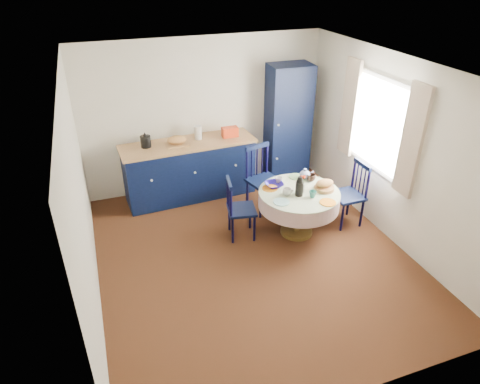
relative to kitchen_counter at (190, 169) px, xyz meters
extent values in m
plane|color=black|center=(0.38, -1.90, -0.49)|extent=(4.50, 4.50, 0.00)
plane|color=white|center=(0.38, -1.90, 2.01)|extent=(4.50, 4.50, 0.00)
cube|color=white|center=(0.38, 0.35, 0.76)|extent=(4.00, 0.02, 2.50)
cube|color=white|center=(-1.62, -1.90, 0.76)|extent=(0.02, 4.50, 2.50)
cube|color=white|center=(2.38, -1.90, 0.76)|extent=(0.02, 4.50, 2.50)
plane|color=white|center=(2.38, -1.60, 1.01)|extent=(0.00, 1.20, 1.20)
cube|color=#EAE3C6|center=(2.30, -2.30, 1.06)|extent=(0.05, 0.34, 1.45)
cube|color=#EAE3C6|center=(2.30, -0.90, 1.06)|extent=(0.05, 0.34, 1.45)
cube|color=black|center=(0.00, 0.00, -0.03)|extent=(2.11, 0.73, 0.92)
cube|color=tan|center=(0.00, 0.00, 0.45)|extent=(2.17, 0.77, 0.04)
cube|color=#B42E11|center=(0.71, 0.05, 0.55)|extent=(0.27, 0.15, 0.16)
cube|color=tan|center=(-0.18, -0.05, 0.48)|extent=(0.35, 0.26, 0.02)
ellipsoid|color=#A87641|center=(-0.18, -0.05, 0.55)|extent=(0.31, 0.20, 0.13)
cylinder|color=silver|center=(0.19, 0.10, 0.58)|extent=(0.12, 0.12, 0.22)
cube|color=black|center=(1.78, 0.10, 0.52)|extent=(0.73, 0.54, 2.02)
cylinder|color=white|center=(1.51, -0.16, 0.62)|extent=(0.04, 0.02, 0.04)
cylinder|color=white|center=(1.51, -0.16, 0.01)|extent=(0.04, 0.02, 0.04)
cylinder|color=brown|center=(1.18, -1.60, -0.47)|extent=(0.46, 0.46, 0.05)
cylinder|color=brown|center=(1.18, -1.60, -0.16)|extent=(0.10, 0.10, 0.61)
cylinder|color=brown|center=(1.18, -1.60, 0.16)|extent=(1.07, 1.07, 0.03)
cylinder|color=silver|center=(1.18, -1.60, 0.07)|extent=(1.13, 1.13, 0.22)
cylinder|color=white|center=(1.18, -1.60, 0.19)|extent=(1.13, 1.13, 0.01)
cylinder|color=#8DC3C0|center=(0.83, -1.77, 0.20)|extent=(0.22, 0.22, 0.01)
cylinder|color=orange|center=(1.40, -1.99, 0.20)|extent=(0.22, 0.22, 0.01)
cylinder|color=navy|center=(1.61, -1.55, 0.20)|extent=(0.22, 0.22, 0.01)
cylinder|color=#7DAD66|center=(1.34, -1.18, 0.20)|extent=(0.22, 0.22, 0.01)
cylinder|color=orange|center=(0.83, -1.37, 0.20)|extent=(0.22, 0.22, 0.01)
cylinder|color=olive|center=(1.53, -1.66, 0.22)|extent=(0.28, 0.28, 0.05)
ellipsoid|color=#A87641|center=(1.53, -1.66, 0.30)|extent=(0.26, 0.16, 0.11)
cube|color=silver|center=(1.05, -1.55, 0.21)|extent=(0.10, 0.07, 0.04)
cylinder|color=black|center=(0.53, -1.58, -0.28)|extent=(0.03, 0.03, 0.41)
cylinder|color=black|center=(0.59, -1.26, -0.28)|extent=(0.03, 0.03, 0.41)
cylinder|color=black|center=(0.22, -1.53, -0.28)|extent=(0.03, 0.03, 0.41)
cylinder|color=black|center=(0.28, -1.20, -0.28)|extent=(0.03, 0.03, 0.41)
cube|color=black|center=(0.40, -1.39, -0.06)|extent=(0.45, 0.47, 0.04)
cylinder|color=black|center=(0.20, -1.52, 0.17)|extent=(0.03, 0.03, 0.46)
cylinder|color=black|center=(0.26, -1.20, 0.17)|extent=(0.03, 0.03, 0.46)
cube|color=black|center=(0.23, -1.36, 0.38)|extent=(0.10, 0.37, 0.06)
cylinder|color=black|center=(0.22, -1.45, 0.15)|extent=(0.02, 0.02, 0.38)
cylinder|color=black|center=(0.23, -1.36, 0.15)|extent=(0.02, 0.02, 0.38)
cylinder|color=black|center=(0.25, -1.28, 0.15)|extent=(0.02, 0.02, 0.38)
cylinder|color=black|center=(0.84, -1.04, -0.25)|extent=(0.04, 0.04, 0.48)
cylinder|color=black|center=(1.21, -0.95, -0.25)|extent=(0.04, 0.04, 0.48)
cylinder|color=black|center=(0.75, -0.69, -0.25)|extent=(0.04, 0.04, 0.48)
cylinder|color=black|center=(1.12, -0.60, -0.25)|extent=(0.04, 0.04, 0.48)
cube|color=black|center=(0.98, -0.82, 0.01)|extent=(0.56, 0.54, 0.04)
cylinder|color=black|center=(0.75, -0.67, 0.27)|extent=(0.04, 0.04, 0.53)
cylinder|color=black|center=(1.11, -0.58, 0.27)|extent=(0.04, 0.04, 0.53)
cube|color=black|center=(0.93, -0.63, 0.52)|extent=(0.42, 0.14, 0.07)
cylinder|color=black|center=(0.84, -0.65, 0.25)|extent=(0.02, 0.02, 0.44)
cylinder|color=black|center=(0.93, -0.63, 0.25)|extent=(0.02, 0.02, 0.44)
cylinder|color=black|center=(1.03, -0.60, 0.25)|extent=(0.02, 0.02, 0.44)
cylinder|color=black|center=(1.82, -1.42, -0.27)|extent=(0.04, 0.04, 0.45)
cylinder|color=black|center=(1.82, -1.77, -0.27)|extent=(0.04, 0.04, 0.45)
cylinder|color=black|center=(2.15, -1.42, -0.27)|extent=(0.04, 0.04, 0.45)
cylinder|color=black|center=(2.15, -1.77, -0.27)|extent=(0.04, 0.04, 0.45)
cube|color=black|center=(1.99, -1.60, -0.03)|extent=(0.42, 0.44, 0.04)
cylinder|color=black|center=(2.17, -1.42, 0.22)|extent=(0.04, 0.04, 0.50)
cylinder|color=black|center=(2.17, -1.77, 0.22)|extent=(0.04, 0.04, 0.50)
cube|color=black|center=(2.17, -1.59, 0.45)|extent=(0.04, 0.39, 0.06)
cylinder|color=black|center=(2.17, -1.50, 0.20)|extent=(0.02, 0.02, 0.41)
cylinder|color=black|center=(2.17, -1.59, 0.20)|extent=(0.02, 0.02, 0.41)
cylinder|color=black|center=(2.17, -1.69, 0.20)|extent=(0.02, 0.02, 0.41)
imported|color=silver|center=(0.98, -1.62, 0.24)|extent=(0.12, 0.12, 0.10)
imported|color=#2E7469|center=(1.28, -1.79, 0.24)|extent=(0.10, 0.10, 0.09)
imported|color=black|center=(1.49, -1.36, 0.24)|extent=(0.13, 0.13, 0.10)
imported|color=silver|center=(1.01, -1.28, 0.24)|extent=(0.11, 0.11, 0.10)
imported|color=#140A76|center=(0.91, -1.35, 0.22)|extent=(0.26, 0.26, 0.06)
camera|label=1|loc=(-1.34, -6.19, 3.10)|focal=32.00mm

